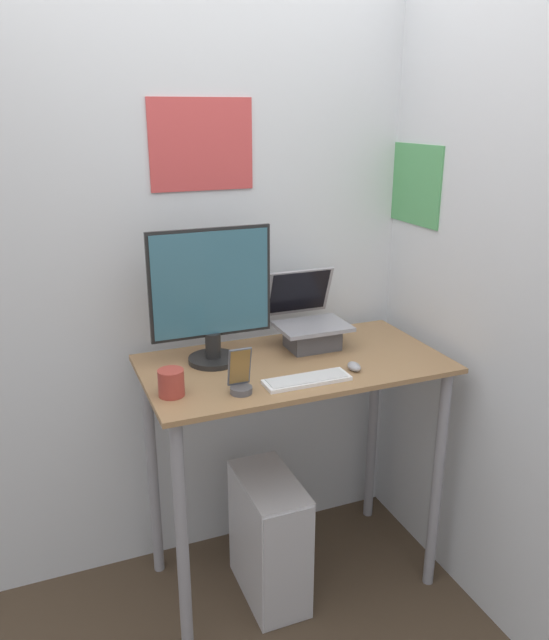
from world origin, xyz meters
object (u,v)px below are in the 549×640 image
object	(u,v)px
keyboard	(307,380)
mouse	(354,366)
laptop	(310,327)
monitor	(211,299)
computer_tower	(269,538)
cell_phone	(240,380)

from	to	relation	value
keyboard	mouse	xyz separation A→B (m)	(0.21, 0.03, 0.01)
laptop	keyboard	world-z (taller)	laptop
laptop	keyboard	xyz separation A→B (m)	(-0.16, -0.32, -0.07)
laptop	monitor	bearing A→B (deg)	-178.11
monitor	mouse	world-z (taller)	monitor
computer_tower	cell_phone	bearing A→B (deg)	-139.97
monitor	cell_phone	world-z (taller)	monitor
mouse	cell_phone	size ratio (longest dim) A/B	0.43
laptop	monitor	xyz separation A→B (m)	(-0.42, -0.01, 0.17)
monitor	mouse	bearing A→B (deg)	-31.03
monitor	laptop	bearing A→B (deg)	1.89
laptop	mouse	bearing A→B (deg)	-80.93
keyboard	cell_phone	bearing A→B (deg)	178.55
mouse	computer_tower	distance (m)	0.82
monitor	keyboard	distance (m)	0.47
cell_phone	computer_tower	distance (m)	0.81
keyboard	computer_tower	world-z (taller)	keyboard
laptop	cell_phone	world-z (taller)	laptop
laptop	monitor	size ratio (longest dim) A/B	0.58
laptop	mouse	world-z (taller)	laptop
laptop	monitor	world-z (taller)	monitor
cell_phone	computer_tower	size ratio (longest dim) A/B	0.30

